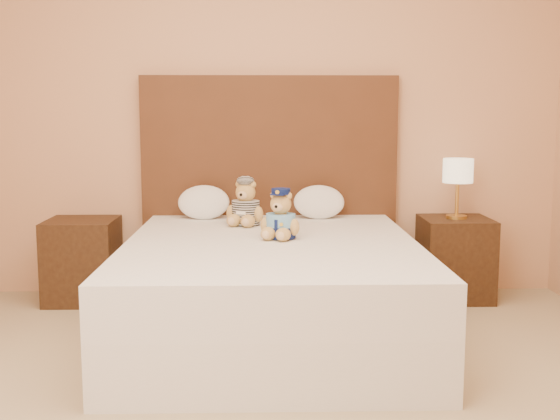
% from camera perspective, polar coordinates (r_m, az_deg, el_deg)
% --- Properties ---
extents(bed, '(1.60, 2.00, 0.55)m').
position_cam_1_polar(bed, '(3.93, -0.70, -6.47)').
color(bed, white).
rests_on(bed, ground).
extents(headboard, '(1.75, 0.08, 1.50)m').
position_cam_1_polar(headboard, '(4.84, -0.86, 1.98)').
color(headboard, '#4A2816').
rests_on(headboard, ground).
extents(nightstand_left, '(0.45, 0.45, 0.55)m').
position_cam_1_polar(nightstand_left, '(4.86, -15.76, -3.96)').
color(nightstand_left, '#3B2512').
rests_on(nightstand_left, ground).
extents(nightstand_right, '(0.45, 0.45, 0.55)m').
position_cam_1_polar(nightstand_right, '(4.89, 14.03, -3.84)').
color(nightstand_right, '#3B2512').
rests_on(nightstand_right, ground).
extents(lamp, '(0.20, 0.20, 0.40)m').
position_cam_1_polar(lamp, '(4.80, 14.26, 2.87)').
color(lamp, gold).
rests_on(lamp, nightstand_right).
extents(teddy_police, '(0.31, 0.31, 0.28)m').
position_cam_1_polar(teddy_police, '(3.92, 0.07, -0.32)').
color(teddy_police, '#B28945').
rests_on(teddy_police, bed).
extents(teddy_prisoner, '(0.32, 0.32, 0.29)m').
position_cam_1_polar(teddy_prisoner, '(4.40, -2.81, 0.62)').
color(teddy_prisoner, '#B28945').
rests_on(teddy_prisoner, bed).
extents(pillow_left, '(0.34, 0.22, 0.24)m').
position_cam_1_polar(pillow_left, '(4.69, -6.22, 0.76)').
color(pillow_left, white).
rests_on(pillow_left, bed).
extents(pillow_right, '(0.34, 0.22, 0.24)m').
position_cam_1_polar(pillow_right, '(4.69, 3.19, 0.79)').
color(pillow_right, white).
rests_on(pillow_right, bed).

